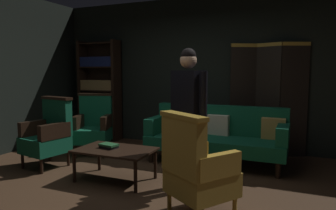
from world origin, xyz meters
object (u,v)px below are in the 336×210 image
object	(u,v)px
velvet_couch	(217,134)
coffee_table	(115,152)
bookshelf	(100,89)
book_black_cloth	(109,147)
armchair_gilt_accent	(196,169)
armchair_wing_right	(94,126)
armchair_wing_left	(49,134)
folding_screen	(268,97)
book_green_cloth	(109,145)
standing_figure	(188,105)

from	to	relation	value
velvet_couch	coffee_table	bearing A→B (deg)	-127.27
bookshelf	book_black_cloth	xyz separation A→B (m)	(1.58, -2.05, -0.63)
velvet_couch	armchair_gilt_accent	size ratio (longest dim) A/B	2.04
bookshelf	armchair_wing_right	xyz separation A→B (m)	(0.61, -1.06, -0.57)
velvet_couch	armchair_wing_left	world-z (taller)	armchair_wing_left
folding_screen	coffee_table	distance (m)	2.79
velvet_couch	coffee_table	size ratio (longest dim) A/B	2.12
book_black_cloth	book_green_cloth	bearing A→B (deg)	0.00
armchair_gilt_accent	book_black_cloth	xyz separation A→B (m)	(-1.41, 0.59, -0.06)
bookshelf	book_black_cloth	distance (m)	2.67
armchair_gilt_accent	standing_figure	bearing A→B (deg)	115.79
armchair_gilt_accent	armchair_wing_right	xyz separation A→B (m)	(-2.38, 1.58, 0.00)
armchair_gilt_accent	book_black_cloth	distance (m)	1.53
folding_screen	standing_figure	world-z (taller)	folding_screen
book_black_cloth	armchair_wing_left	bearing A→B (deg)	173.60
armchair_wing_right	book_green_cloth	world-z (taller)	armchair_wing_right
armchair_gilt_accent	armchair_wing_right	distance (m)	2.86
velvet_couch	armchair_gilt_accent	xyz separation A→B (m)	(0.29, -1.91, 0.04)
book_black_cloth	armchair_gilt_accent	bearing A→B (deg)	-22.84
armchair_gilt_accent	folding_screen	bearing A→B (deg)	82.11
standing_figure	armchair_gilt_accent	bearing A→B (deg)	-64.21
folding_screen	bookshelf	size ratio (longest dim) A/B	0.93
standing_figure	velvet_couch	bearing A→B (deg)	87.46
armchair_gilt_accent	book_green_cloth	distance (m)	1.53
folding_screen	armchair_gilt_accent	world-z (taller)	folding_screen
armchair_wing_left	coffee_table	bearing A→B (deg)	-6.53
velvet_couch	standing_figure	distance (m)	1.33
armchair_wing_left	armchair_wing_right	distance (m)	0.88
armchair_wing_right	velvet_couch	bearing A→B (deg)	8.77
bookshelf	armchair_wing_left	world-z (taller)	bookshelf
velvet_couch	book_black_cloth	distance (m)	1.73
book_green_cloth	bookshelf	bearing A→B (deg)	127.59
bookshelf	book_green_cloth	xyz separation A→B (m)	(1.58, -2.05, -0.60)
folding_screen	book_green_cloth	size ratio (longest dim) A/B	8.01
velvet_couch	coffee_table	xyz separation A→B (m)	(-1.01, -1.33, -0.08)
bookshelf	standing_figure	xyz separation A→B (m)	(2.65, -1.94, -0.04)
bookshelf	standing_figure	world-z (taller)	bookshelf
coffee_table	book_green_cloth	xyz separation A→B (m)	(-0.11, 0.02, 0.09)
folding_screen	armchair_wing_left	world-z (taller)	folding_screen
armchair_wing_right	standing_figure	size ratio (longest dim) A/B	0.61
armchair_wing_left	book_green_cloth	xyz separation A→B (m)	(1.16, -0.13, -0.03)
armchair_wing_left	standing_figure	xyz separation A→B (m)	(2.22, -0.02, 0.54)
bookshelf	velvet_couch	size ratio (longest dim) A/B	0.97
folding_screen	velvet_couch	world-z (taller)	folding_screen
velvet_couch	armchair_wing_left	xyz separation A→B (m)	(-2.28, -1.18, 0.04)
bookshelf	book_green_cloth	bearing A→B (deg)	-52.41
bookshelf	book_green_cloth	distance (m)	2.66
coffee_table	armchair_gilt_accent	bearing A→B (deg)	-23.98
bookshelf	armchair_wing_right	size ratio (longest dim) A/B	1.97
coffee_table	standing_figure	world-z (taller)	standing_figure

